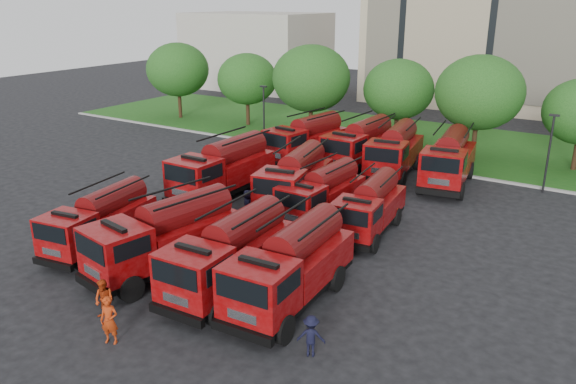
% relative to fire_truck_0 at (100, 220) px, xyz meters
% --- Properties ---
extents(ground, '(140.00, 140.00, 0.00)m').
position_rel_fire_truck_0_xyz_m(ground, '(5.14, 3.90, -1.49)').
color(ground, black).
rests_on(ground, ground).
extents(lawn, '(70.00, 16.00, 0.12)m').
position_rel_fire_truck_0_xyz_m(lawn, '(5.14, 29.90, -1.43)').
color(lawn, '#174C14').
rests_on(lawn, ground).
extents(curb, '(70.00, 0.30, 0.14)m').
position_rel_fire_truck_0_xyz_m(curb, '(5.14, 21.80, -1.42)').
color(curb, gray).
rests_on(curb, ground).
extents(side_building, '(18.00, 12.00, 10.00)m').
position_rel_fire_truck_0_xyz_m(side_building, '(-24.86, 47.90, 3.51)').
color(side_building, '#ADA699').
rests_on(side_building, ground).
extents(tree_0, '(6.30, 6.30, 7.70)m').
position_rel_fire_truck_0_xyz_m(tree_0, '(-18.86, 25.90, 3.52)').
color(tree_0, '#382314').
rests_on(tree_0, ground).
extents(tree_1, '(5.71, 5.71, 6.98)m').
position_rel_fire_truck_0_xyz_m(tree_1, '(-10.86, 26.90, 3.06)').
color(tree_1, '#382314').
rests_on(tree_1, ground).
extents(tree_2, '(6.72, 6.72, 8.22)m').
position_rel_fire_truck_0_xyz_m(tree_2, '(-2.86, 25.40, 3.86)').
color(tree_2, '#382314').
rests_on(tree_2, ground).
extents(tree_3, '(5.88, 5.88, 7.19)m').
position_rel_fire_truck_0_xyz_m(tree_3, '(4.14, 27.90, 3.19)').
color(tree_3, '#382314').
rests_on(tree_3, ground).
extents(tree_4, '(6.55, 6.55, 8.01)m').
position_rel_fire_truck_0_xyz_m(tree_4, '(11.14, 26.40, 3.73)').
color(tree_4, '#382314').
rests_on(tree_4, ground).
extents(lamp_post_0, '(0.60, 0.25, 5.11)m').
position_rel_fire_truck_0_xyz_m(lamp_post_0, '(-4.86, 21.10, 1.40)').
color(lamp_post_0, black).
rests_on(lamp_post_0, ground).
extents(lamp_post_1, '(0.60, 0.25, 5.11)m').
position_rel_fire_truck_0_xyz_m(lamp_post_1, '(17.14, 21.10, 1.40)').
color(lamp_post_1, black).
rests_on(lamp_post_1, ground).
extents(fire_truck_0, '(3.21, 6.79, 2.97)m').
position_rel_fire_truck_0_xyz_m(fire_truck_0, '(0.00, 0.00, 0.00)').
color(fire_truck_0, black).
rests_on(fire_truck_0, ground).
extents(fire_truck_1, '(3.83, 7.84, 3.42)m').
position_rel_fire_truck_0_xyz_m(fire_truck_1, '(4.50, -0.03, 0.23)').
color(fire_truck_1, black).
rests_on(fire_truck_1, ground).
extents(fire_truck_2, '(2.95, 7.39, 3.31)m').
position_rel_fire_truck_0_xyz_m(fire_truck_2, '(8.08, 0.17, 0.17)').
color(fire_truck_2, black).
rests_on(fire_truck_2, ground).
extents(fire_truck_3, '(3.03, 7.47, 3.34)m').
position_rel_fire_truck_0_xyz_m(fire_truck_3, '(10.86, 0.58, 0.19)').
color(fire_truck_3, black).
rests_on(fire_truck_3, ground).
extents(fire_truck_4, '(2.94, 7.94, 3.61)m').
position_rel_fire_truck_0_xyz_m(fire_truck_4, '(0.24, 9.38, 0.32)').
color(fire_truck_4, black).
rests_on(fire_truck_4, ground).
extents(fire_truck_5, '(3.99, 7.78, 3.38)m').
position_rel_fire_truck_0_xyz_m(fire_truck_5, '(4.96, 10.32, 0.20)').
color(fire_truck_5, black).
rests_on(fire_truck_5, ground).
extents(fire_truck_6, '(2.60, 6.62, 2.98)m').
position_rel_fire_truck_0_xyz_m(fire_truck_6, '(7.31, 9.43, 0.00)').
color(fire_truck_6, black).
rests_on(fire_truck_6, ground).
extents(fire_truck_7, '(2.90, 6.62, 2.92)m').
position_rel_fire_truck_0_xyz_m(fire_truck_7, '(10.44, 9.01, -0.02)').
color(fire_truck_7, black).
rests_on(fire_truck_7, ground).
extents(fire_truck_8, '(3.58, 7.87, 3.46)m').
position_rel_fire_truck_0_xyz_m(fire_truck_8, '(0.52, 19.05, 0.24)').
color(fire_truck_8, black).
rests_on(fire_truck_8, ground).
extents(fire_truck_9, '(3.03, 7.79, 3.51)m').
position_rel_fire_truck_0_xyz_m(fire_truck_9, '(4.74, 19.69, 0.27)').
color(fire_truck_9, black).
rests_on(fire_truck_9, ground).
extents(fire_truck_10, '(3.73, 7.88, 3.45)m').
position_rel_fire_truck_0_xyz_m(fire_truck_10, '(7.48, 19.52, 0.24)').
color(fire_truck_10, black).
rests_on(fire_truck_10, ground).
extents(fire_truck_11, '(3.79, 8.02, 3.51)m').
position_rel_fire_truck_0_xyz_m(fire_truck_11, '(11.39, 19.32, 0.27)').
color(fire_truck_11, black).
rests_on(fire_truck_11, ground).
extents(firefighter_0, '(0.81, 0.71, 1.85)m').
position_rel_fire_truck_0_xyz_m(firefighter_0, '(6.86, -5.37, -1.49)').
color(firefighter_0, '#A52D0C').
rests_on(firefighter_0, ground).
extents(firefighter_1, '(0.87, 0.56, 1.68)m').
position_rel_fire_truck_0_xyz_m(firefighter_1, '(5.42, -4.40, -1.49)').
color(firefighter_1, '#A52D0C').
rests_on(firefighter_1, ground).
extents(firefighter_2, '(0.77, 1.20, 1.94)m').
position_rel_fire_truck_0_xyz_m(firefighter_2, '(10.15, -2.20, -1.49)').
color(firefighter_2, '#A52D0C').
rests_on(firefighter_2, ground).
extents(firefighter_3, '(1.13, 0.88, 1.56)m').
position_rel_fire_truck_0_xyz_m(firefighter_3, '(13.38, -2.10, -1.49)').
color(firefighter_3, black).
rests_on(firefighter_3, ground).
extents(firefighter_4, '(1.01, 1.05, 1.80)m').
position_rel_fire_truck_0_xyz_m(firefighter_4, '(3.96, 6.93, -1.49)').
color(firefighter_4, black).
rests_on(firefighter_4, ground).
extents(firefighter_5, '(1.87, 0.86, 1.98)m').
position_rel_fire_truck_0_xyz_m(firefighter_5, '(10.50, 10.40, -1.49)').
color(firefighter_5, '#A52D0C').
rests_on(firefighter_5, ground).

